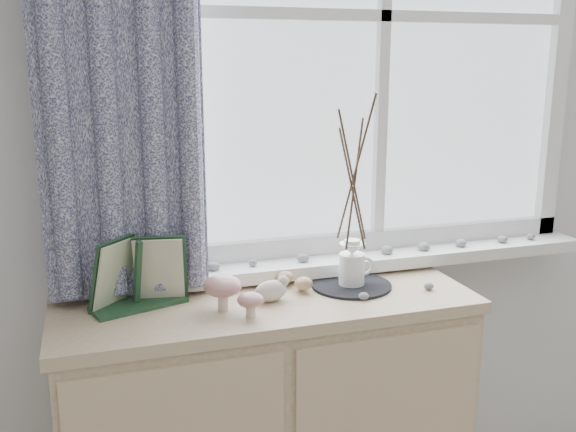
% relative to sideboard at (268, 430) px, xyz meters
% --- Properties ---
extents(sideboard, '(1.20, 0.45, 0.85)m').
position_rel_sideboard_xyz_m(sideboard, '(0.00, 0.00, 0.00)').
color(sideboard, beige).
rests_on(sideboard, ground).
extents(botanical_book, '(0.32, 0.21, 0.21)m').
position_rel_sideboard_xyz_m(botanical_book, '(-0.35, 0.02, 0.53)').
color(botanical_book, '#1E3F26').
rests_on(botanical_book, sideboard).
extents(toadstool_cluster, '(0.15, 0.16, 0.10)m').
position_rel_sideboard_xyz_m(toadstool_cluster, '(-0.12, -0.06, 0.48)').
color(toadstool_cluster, silver).
rests_on(toadstool_cluster, sideboard).
extents(wooden_eggs, '(0.09, 0.11, 0.07)m').
position_rel_sideboard_xyz_m(wooden_eggs, '(0.10, 0.05, 0.45)').
color(wooden_eggs, tan).
rests_on(wooden_eggs, sideboard).
extents(songbird_figurine, '(0.14, 0.09, 0.07)m').
position_rel_sideboard_xyz_m(songbird_figurine, '(0.01, -0.02, 0.46)').
color(songbird_figurine, beige).
rests_on(songbird_figurine, sideboard).
extents(crocheted_doily, '(0.24, 0.24, 0.01)m').
position_rel_sideboard_xyz_m(crocheted_doily, '(0.27, 0.02, 0.43)').
color(crocheted_doily, black).
rests_on(crocheted_doily, sideboard).
extents(twig_pitcher, '(0.22, 0.22, 0.59)m').
position_rel_sideboard_xyz_m(twig_pitcher, '(0.27, 0.02, 0.76)').
color(twig_pitcher, white).
rests_on(twig_pitcher, crocheted_doily).
extents(sideboard_pebbles, '(0.33, 0.23, 0.02)m').
position_rel_sideboard_xyz_m(sideboard_pebbles, '(0.30, 0.00, 0.43)').
color(sideboard_pebbles, gray).
rests_on(sideboard_pebbles, sideboard).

